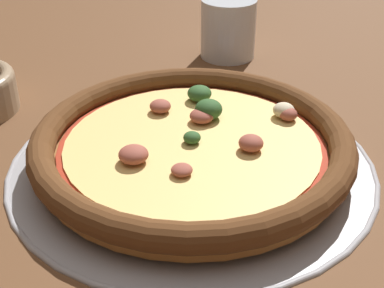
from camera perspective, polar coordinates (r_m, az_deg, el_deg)
name	(u,v)px	position (r m, az deg, el deg)	size (l,w,h in m)	color
ground_plane	(192,164)	(0.57, 0.00, -2.15)	(3.00, 3.00, 0.00)	brown
pizza_tray	(192,161)	(0.57, 0.00, -1.86)	(0.39, 0.39, 0.01)	#9E9EA3
pizza	(192,143)	(0.56, 0.04, 0.08)	(0.34, 0.34, 0.04)	#A86B33
drinking_cup	(228,28)	(0.83, 3.88, 12.21)	(0.08, 0.08, 0.09)	silver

